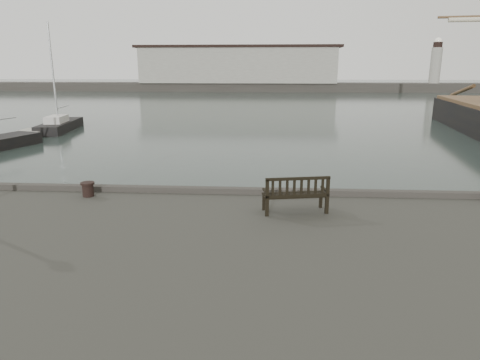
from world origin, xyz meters
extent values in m
plane|color=black|center=(0.00, 0.00, 0.00)|extent=(400.00, 400.00, 0.00)
cube|color=#383530|center=(0.00, 92.00, 1.00)|extent=(140.00, 8.00, 2.00)
cube|color=#9A998E|center=(-8.00, 92.00, 6.00)|extent=(46.00, 9.00, 8.00)
cube|color=black|center=(-8.00, 92.00, 10.30)|extent=(48.00, 9.50, 0.60)
cylinder|color=#9A998E|center=(38.00, 92.00, 6.00)|extent=(2.40, 2.40, 8.00)
sphere|color=silver|center=(38.00, 92.00, 11.40)|extent=(1.61, 1.61, 1.61)
cube|color=black|center=(0.38, -1.85, 2.05)|extent=(1.88, 0.95, 0.04)
cube|color=black|center=(0.43, -2.11, 2.32)|extent=(1.77, 0.41, 0.54)
cube|color=black|center=(0.38, -1.85, 1.81)|extent=(1.75, 0.84, 0.49)
cylinder|color=black|center=(-6.03, -0.78, 1.79)|extent=(0.44, 0.44, 0.45)
cube|color=black|center=(-19.18, 23.98, 0.10)|extent=(3.14, 7.88, 1.40)
cube|color=beige|center=(-19.18, 23.98, 1.10)|extent=(1.73, 2.85, 0.60)
cylinder|color=#B2B5B7|center=(-19.18, 23.98, 5.06)|extent=(0.16, 0.16, 8.51)
camera|label=1|loc=(-0.39, -13.34, 5.48)|focal=32.00mm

